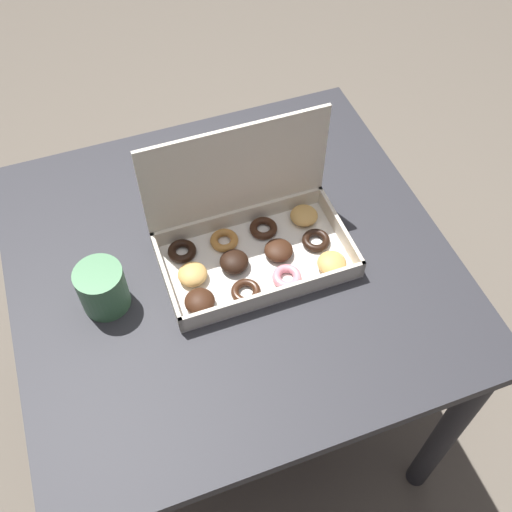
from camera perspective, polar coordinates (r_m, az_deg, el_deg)
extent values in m
plane|color=#6B6054|center=(1.92, -1.68, -13.65)|extent=(8.00, 8.00, 0.00)
cube|color=#2D2D33|center=(1.27, -2.46, -0.57)|extent=(0.91, 0.88, 0.03)
cylinder|color=#2D2D33|center=(1.57, 17.78, -15.59)|extent=(0.06, 0.06, 0.72)
cylinder|color=#2D2D33|center=(1.81, -18.43, -1.70)|extent=(0.06, 0.06, 0.72)
cylinder|color=#2D2D33|center=(1.90, 5.88, 5.14)|extent=(0.06, 0.06, 0.72)
cube|color=silver|center=(1.25, 0.00, -0.48)|extent=(0.39, 0.22, 0.01)
cube|color=beige|center=(1.18, 1.80, -3.79)|extent=(0.39, 0.01, 0.04)
cube|color=beige|center=(1.30, -1.63, 3.75)|extent=(0.39, 0.01, 0.04)
cube|color=beige|center=(1.21, -8.52, -2.31)|extent=(0.01, 0.22, 0.04)
cube|color=beige|center=(1.29, 8.01, 2.49)|extent=(0.01, 0.22, 0.04)
cube|color=beige|center=(1.20, -1.90, 8.12)|extent=(0.39, 0.01, 0.22)
ellipsoid|color=#381E11|center=(1.18, -5.38, -4.32)|extent=(0.06, 0.06, 0.03)
torus|color=#381E11|center=(1.20, -0.86, -3.38)|extent=(0.06, 0.06, 0.02)
torus|color=pink|center=(1.22, 2.96, -2.01)|extent=(0.06, 0.06, 0.02)
ellipsoid|color=tan|center=(1.23, 7.23, -0.69)|extent=(0.06, 0.06, 0.03)
ellipsoid|color=tan|center=(1.22, -6.06, -1.74)|extent=(0.06, 0.06, 0.03)
ellipsoid|color=black|center=(1.23, -1.88, -0.48)|extent=(0.06, 0.06, 0.03)
ellipsoid|color=#381E11|center=(1.25, 2.16, 0.55)|extent=(0.06, 0.06, 0.03)
torus|color=black|center=(1.28, 5.73, 1.49)|extent=(0.06, 0.06, 0.02)
torus|color=black|center=(1.26, -7.06, 0.46)|extent=(0.06, 0.06, 0.02)
torus|color=#B77A38|center=(1.27, -3.14, 1.47)|extent=(0.06, 0.06, 0.02)
torus|color=#381E11|center=(1.29, 0.71, 2.66)|extent=(0.06, 0.06, 0.02)
ellipsoid|color=tan|center=(1.31, 4.59, 3.86)|extent=(0.06, 0.06, 0.03)
cylinder|color=#4C8456|center=(1.19, -14.42, -2.99)|extent=(0.09, 0.09, 0.10)
cylinder|color=black|center=(1.16, -14.88, -1.72)|extent=(0.08, 0.08, 0.01)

